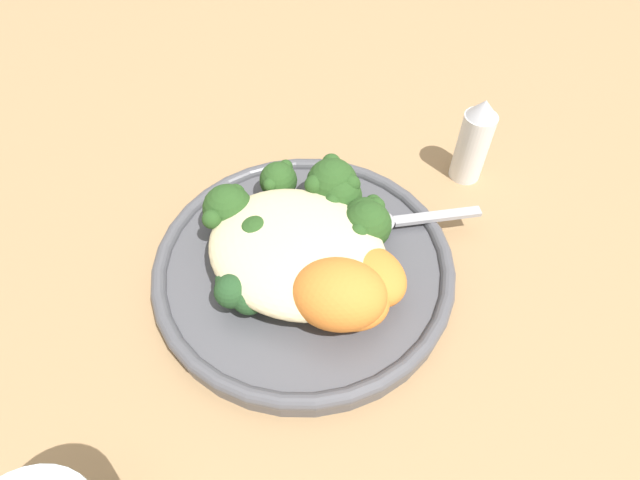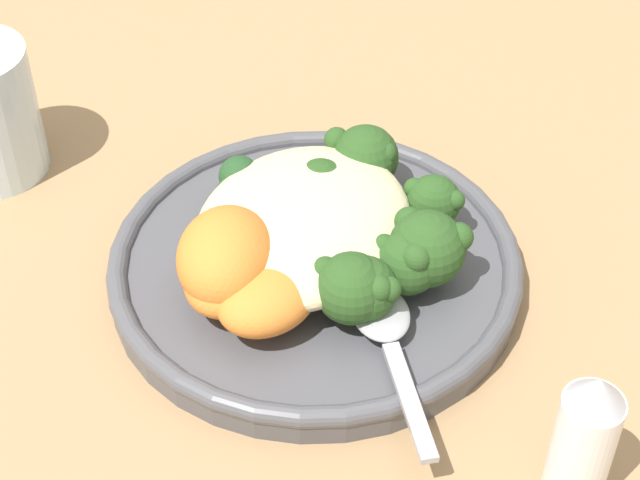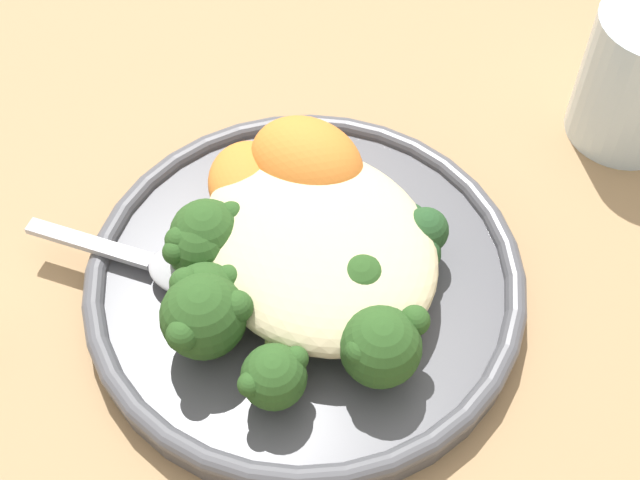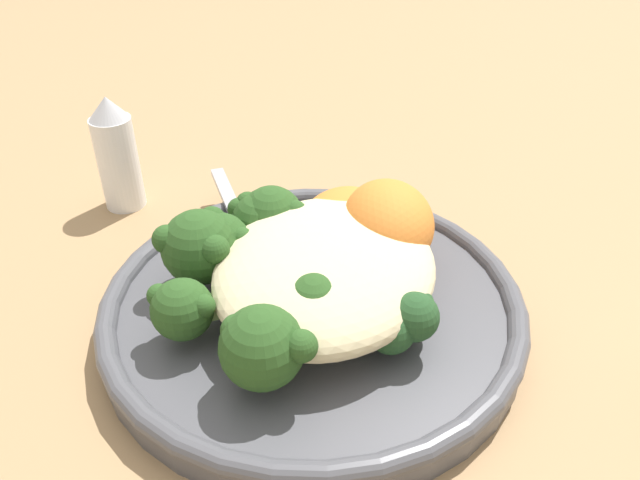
{
  "view_description": "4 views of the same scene",
  "coord_description": "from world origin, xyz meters",
  "px_view_note": "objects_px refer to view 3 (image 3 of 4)",
  "views": [
    {
      "loc": [
        -0.11,
        0.2,
        0.34
      ],
      "look_at": [
        0.0,
        -0.01,
        0.04
      ],
      "focal_mm": 28.0,
      "sensor_mm": 36.0,
      "label": 1
    },
    {
      "loc": [
        -0.38,
        -0.2,
        0.44
      ],
      "look_at": [
        0.0,
        -0.01,
        0.04
      ],
      "focal_mm": 60.0,
      "sensor_mm": 36.0,
      "label": 2
    },
    {
      "loc": [
        0.25,
        -0.14,
        0.41
      ],
      "look_at": [
        0.03,
        0.0,
        0.06
      ],
      "focal_mm": 50.0,
      "sensor_mm": 36.0,
      "label": 3
    },
    {
      "loc": [
        0.27,
        0.09,
        0.24
      ],
      "look_at": [
        0.01,
        0.0,
        0.05
      ],
      "focal_mm": 35.0,
      "sensor_mm": 36.0,
      "label": 4
    }
  ],
  "objects_px": {
    "broccoli_stalk_3": "(212,309)",
    "water_glass": "(640,78)",
    "kale_tuft": "(406,238)",
    "quinoa_mound": "(318,245)",
    "broccoli_stalk_6": "(376,333)",
    "broccoli_stalk_0": "(222,237)",
    "sweet_potato_chunk_2": "(307,164)",
    "broccoli_stalk_4": "(280,335)",
    "broccoli_stalk_5": "(321,304)",
    "sweet_potato_chunk_0": "(295,167)",
    "broccoli_stalk_1": "(214,247)",
    "sweet_potato_chunk_1": "(249,185)",
    "broccoli_stalk_2": "(216,292)",
    "sweet_potato_chunk_3": "(297,173)",
    "broccoli_stalk_7": "(345,275)",
    "spoon": "(170,266)",
    "plate": "(300,284)"
  },
  "relations": [
    {
      "from": "broccoli_stalk_3",
      "to": "water_glass",
      "type": "relative_size",
      "value": 1.11
    },
    {
      "from": "kale_tuft",
      "to": "broccoli_stalk_3",
      "type": "bearing_deg",
      "value": -96.52
    },
    {
      "from": "quinoa_mound",
      "to": "broccoli_stalk_6",
      "type": "height_order",
      "value": "broccoli_stalk_6"
    },
    {
      "from": "broccoli_stalk_0",
      "to": "broccoli_stalk_3",
      "type": "bearing_deg",
      "value": 84.42
    },
    {
      "from": "broccoli_stalk_0",
      "to": "broccoli_stalk_3",
      "type": "height_order",
      "value": "broccoli_stalk_3"
    },
    {
      "from": "quinoa_mound",
      "to": "sweet_potato_chunk_2",
      "type": "relative_size",
      "value": 2.07
    },
    {
      "from": "broccoli_stalk_4",
      "to": "broccoli_stalk_6",
      "type": "relative_size",
      "value": 0.96
    },
    {
      "from": "broccoli_stalk_5",
      "to": "sweet_potato_chunk_0",
      "type": "height_order",
      "value": "sweet_potato_chunk_0"
    },
    {
      "from": "broccoli_stalk_1",
      "to": "broccoli_stalk_4",
      "type": "height_order",
      "value": "broccoli_stalk_1"
    },
    {
      "from": "sweet_potato_chunk_1",
      "to": "broccoli_stalk_5",
      "type": "bearing_deg",
      "value": -4.75
    },
    {
      "from": "quinoa_mound",
      "to": "sweet_potato_chunk_0",
      "type": "height_order",
      "value": "sweet_potato_chunk_0"
    },
    {
      "from": "broccoli_stalk_2",
      "to": "kale_tuft",
      "type": "bearing_deg",
      "value": 156.84
    },
    {
      "from": "sweet_potato_chunk_0",
      "to": "sweet_potato_chunk_3",
      "type": "height_order",
      "value": "sweet_potato_chunk_0"
    },
    {
      "from": "quinoa_mound",
      "to": "kale_tuft",
      "type": "bearing_deg",
      "value": 66.82
    },
    {
      "from": "sweet_potato_chunk_2",
      "to": "broccoli_stalk_1",
      "type": "bearing_deg",
      "value": -75.32
    },
    {
      "from": "broccoli_stalk_7",
      "to": "spoon",
      "type": "xyz_separation_m",
      "value": [
        -0.06,
        -0.07,
        -0.01
      ]
    },
    {
      "from": "broccoli_stalk_2",
      "to": "spoon",
      "type": "xyz_separation_m",
      "value": [
        -0.04,
        -0.01,
        -0.01
      ]
    },
    {
      "from": "broccoli_stalk_7",
      "to": "broccoli_stalk_1",
      "type": "bearing_deg",
      "value": -150.52
    },
    {
      "from": "broccoli_stalk_0",
      "to": "broccoli_stalk_6",
      "type": "distance_m",
      "value": 0.1
    },
    {
      "from": "broccoli_stalk_3",
      "to": "broccoli_stalk_5",
      "type": "relative_size",
      "value": 0.97
    },
    {
      "from": "broccoli_stalk_2",
      "to": "sweet_potato_chunk_1",
      "type": "relative_size",
      "value": 1.68
    },
    {
      "from": "plate",
      "to": "sweet_potato_chunk_0",
      "type": "relative_size",
      "value": 5.18
    },
    {
      "from": "plate",
      "to": "broccoli_stalk_2",
      "type": "distance_m",
      "value": 0.05
    },
    {
      "from": "kale_tuft",
      "to": "sweet_potato_chunk_0",
      "type": "bearing_deg",
      "value": -159.67
    },
    {
      "from": "quinoa_mound",
      "to": "broccoli_stalk_2",
      "type": "relative_size",
      "value": 1.41
    },
    {
      "from": "broccoli_stalk_5",
      "to": "spoon",
      "type": "xyz_separation_m",
      "value": [
        -0.07,
        -0.05,
        -0.01
      ]
    },
    {
      "from": "quinoa_mound",
      "to": "sweet_potato_chunk_1",
      "type": "distance_m",
      "value": 0.06
    },
    {
      "from": "quinoa_mound",
      "to": "sweet_potato_chunk_2",
      "type": "bearing_deg",
      "value": 154.22
    },
    {
      "from": "broccoli_stalk_7",
      "to": "sweet_potato_chunk_0",
      "type": "xyz_separation_m",
      "value": [
        -0.07,
        0.02,
        0.0
      ]
    },
    {
      "from": "water_glass",
      "to": "sweet_potato_chunk_3",
      "type": "bearing_deg",
      "value": -103.78
    },
    {
      "from": "broccoli_stalk_1",
      "to": "sweet_potato_chunk_0",
      "type": "xyz_separation_m",
      "value": [
        -0.02,
        0.06,
        0.0
      ]
    },
    {
      "from": "broccoli_stalk_3",
      "to": "sweet_potato_chunk_1",
      "type": "distance_m",
      "value": 0.09
    },
    {
      "from": "broccoli_stalk_5",
      "to": "sweet_potato_chunk_3",
      "type": "xyz_separation_m",
      "value": [
        -0.08,
        0.03,
        0.0
      ]
    },
    {
      "from": "broccoli_stalk_2",
      "to": "broccoli_stalk_3",
      "type": "relative_size",
      "value": 1.01
    },
    {
      "from": "plate",
      "to": "broccoli_stalk_6",
      "type": "xyz_separation_m",
      "value": [
        0.06,
        0.01,
        0.03
      ]
    },
    {
      "from": "water_glass",
      "to": "sweet_potato_chunk_0",
      "type": "bearing_deg",
      "value": -104.0
    },
    {
      "from": "sweet_potato_chunk_2",
      "to": "spoon",
      "type": "xyz_separation_m",
      "value": [
        0.01,
        -0.09,
        -0.02
      ]
    },
    {
      "from": "broccoli_stalk_3",
      "to": "spoon",
      "type": "xyz_separation_m",
      "value": [
        -0.05,
        -0.0,
        -0.02
      ]
    },
    {
      "from": "quinoa_mound",
      "to": "broccoli_stalk_7",
      "type": "distance_m",
      "value": 0.02
    },
    {
      "from": "spoon",
      "to": "quinoa_mound",
      "type": "bearing_deg",
      "value": -158.28
    },
    {
      "from": "sweet_potato_chunk_3",
      "to": "water_glass",
      "type": "relative_size",
      "value": 0.72
    },
    {
      "from": "broccoli_stalk_5",
      "to": "kale_tuft",
      "type": "bearing_deg",
      "value": 112.54
    },
    {
      "from": "broccoli_stalk_4",
      "to": "broccoli_stalk_5",
      "type": "distance_m",
      "value": 0.03
    },
    {
      "from": "broccoli_stalk_2",
      "to": "sweet_potato_chunk_2",
      "type": "relative_size",
      "value": 1.47
    },
    {
      "from": "broccoli_stalk_1",
      "to": "sweet_potato_chunk_1",
      "type": "height_order",
      "value": "broccoli_stalk_1"
    },
    {
      "from": "broccoli_stalk_2",
      "to": "water_glass",
      "type": "xyz_separation_m",
      "value": [
        0.01,
        0.29,
        0.01
      ]
    },
    {
      "from": "spoon",
      "to": "broccoli_stalk_7",
      "type": "bearing_deg",
      "value": -169.28
    },
    {
      "from": "broccoli_stalk_2",
      "to": "broccoli_stalk_6",
      "type": "distance_m",
      "value": 0.08
    },
    {
      "from": "broccoli_stalk_7",
      "to": "water_glass",
      "type": "bearing_deg",
      "value": 81.82
    },
    {
      "from": "water_glass",
      "to": "broccoli_stalk_2",
      "type": "bearing_deg",
      "value": -91.11
    }
  ]
}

